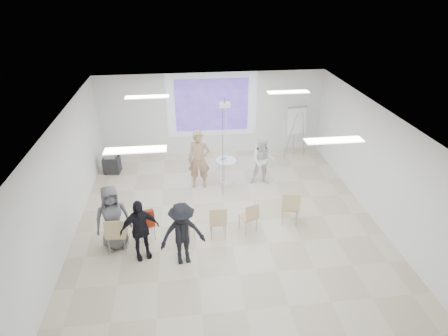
{
  "coord_description": "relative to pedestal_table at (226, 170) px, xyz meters",
  "views": [
    {
      "loc": [
        -1.06,
        -8.23,
        6.03
      ],
      "look_at": [
        0.0,
        0.8,
        1.25
      ],
      "focal_mm": 30.0,
      "sensor_mm": 36.0,
      "label": 1
    }
  ],
  "objects": [
    {
      "name": "floor",
      "position": [
        -0.22,
        -2.19,
        -0.5
      ],
      "size": [
        8.0,
        9.0,
        0.1
      ],
      "primitive_type": "cube",
      "color": "beige",
      "rests_on": "ground"
    },
    {
      "name": "ceiling",
      "position": [
        -0.22,
        -2.19,
        2.6
      ],
      "size": [
        8.0,
        9.0,
        0.1
      ],
      "primitive_type": "cube",
      "color": "white",
      "rests_on": "wall_back"
    },
    {
      "name": "wall_back",
      "position": [
        -0.22,
        2.36,
        1.05
      ],
      "size": [
        8.0,
        0.1,
        3.0
      ],
      "primitive_type": "cube",
      "color": "silver",
      "rests_on": "floor"
    },
    {
      "name": "wall_left",
      "position": [
        -4.27,
        -2.19,
        1.05
      ],
      "size": [
        0.1,
        9.0,
        3.0
      ],
      "primitive_type": "cube",
      "color": "silver",
      "rests_on": "floor"
    },
    {
      "name": "wall_right",
      "position": [
        3.83,
        -2.19,
        1.05
      ],
      "size": [
        0.1,
        9.0,
        3.0
      ],
      "primitive_type": "cube",
      "color": "silver",
      "rests_on": "floor"
    },
    {
      "name": "projection_halo",
      "position": [
        -0.22,
        2.3,
        1.4
      ],
      "size": [
        3.2,
        0.01,
        2.3
      ],
      "primitive_type": "cube",
      "color": "silver",
      "rests_on": "wall_back"
    },
    {
      "name": "projection_image",
      "position": [
        -0.22,
        2.28,
        1.4
      ],
      "size": [
        2.6,
        0.01,
        1.9
      ],
      "primitive_type": "cube",
      "color": "#4F32AB",
      "rests_on": "wall_back"
    },
    {
      "name": "pedestal_table",
      "position": [
        0.0,
        0.0,
        0.0
      ],
      "size": [
        0.83,
        0.83,
        0.82
      ],
      "rotation": [
        0.0,
        0.0,
        -0.31
      ],
      "color": "silver",
      "rests_on": "floor"
    },
    {
      "name": "player_left",
      "position": [
        -0.85,
        -0.16,
        0.61
      ],
      "size": [
        0.83,
        0.6,
        2.12
      ],
      "primitive_type": "imported",
      "rotation": [
        0.0,
        0.0,
        -0.11
      ],
      "color": "tan",
      "rests_on": "floor"
    },
    {
      "name": "player_right",
      "position": [
        1.15,
        -0.19,
        0.43
      ],
      "size": [
        0.94,
        0.8,
        1.76
      ],
      "primitive_type": "imported",
      "rotation": [
        0.0,
        0.0,
        -0.16
      ],
      "color": "white",
      "rests_on": "floor"
    },
    {
      "name": "controller_left",
      "position": [
        -0.67,
        0.09,
        0.94
      ],
      "size": [
        0.05,
        0.11,
        0.04
      ],
      "primitive_type": "cube",
      "rotation": [
        0.0,
        0.0,
        -0.11
      ],
      "color": "white",
      "rests_on": "player_left"
    },
    {
      "name": "controller_right",
      "position": [
        0.97,
        0.06,
        0.73
      ],
      "size": [
        0.06,
        0.12,
        0.04
      ],
      "primitive_type": "cube",
      "rotation": [
        0.0,
        0.0,
        -0.16
      ],
      "color": "white",
      "rests_on": "player_right"
    },
    {
      "name": "chair_far_left",
      "position": [
        -2.99,
        -3.07,
        0.12
      ],
      "size": [
        0.48,
        0.51,
        0.98
      ],
      "rotation": [
        0.0,
        0.0,
        -0.04
      ],
      "color": "tan",
      "rests_on": "floor"
    },
    {
      "name": "chair_left_mid",
      "position": [
        -2.32,
        -2.68,
        0.06
      ],
      "size": [
        0.52,
        0.54,
        0.86
      ],
      "rotation": [
        0.0,
        0.0,
        0.32
      ],
      "color": "tan",
      "rests_on": "floor"
    },
    {
      "name": "chair_left_inner",
      "position": [
        -1.38,
        -2.85,
        0.04
      ],
      "size": [
        0.53,
        0.55,
        0.84
      ],
      "rotation": [
        0.0,
        0.0,
        -0.42
      ],
      "color": "tan",
      "rests_on": "floor"
    },
    {
      "name": "chair_center",
      "position": [
        -0.54,
        -2.8,
        0.09
      ],
      "size": [
        0.44,
        0.47,
        0.92
      ],
      "rotation": [
        0.0,
        0.0,
        -0.03
      ],
      "color": "tan",
      "rests_on": "floor"
    },
    {
      "name": "chair_right_inner",
      "position": [
        0.29,
        -2.65,
        0.05
      ],
      "size": [
        0.54,
        0.55,
        0.86
      ],
      "rotation": [
        0.0,
        0.0,
        0.4
      ],
      "color": "tan",
      "rests_on": "floor"
    },
    {
      "name": "chair_right_far",
      "position": [
        1.42,
        -2.45,
        0.13
      ],
      "size": [
        0.58,
        0.61,
        0.99
      ],
      "rotation": [
        0.0,
        0.0,
        -0.27
      ],
      "color": "tan",
      "rests_on": "floor"
    },
    {
      "name": "red_jacket",
      "position": [
        -2.34,
        -2.83,
        0.27
      ],
      "size": [
        0.49,
        0.25,
        0.46
      ],
      "primitive_type": "cube",
      "rotation": [
        0.0,
        0.0,
        0.32
      ],
      "color": "#A32A14",
      "rests_on": "chair_left_mid"
    },
    {
      "name": "laptop",
      "position": [
        -1.35,
        -2.76,
        -0.0
      ],
      "size": [
        0.37,
        0.33,
        0.02
      ],
      "primitive_type": "imported",
      "rotation": [
        0.0,
        0.0,
        2.72
      ],
      "color": "black",
      "rests_on": "chair_left_inner"
    },
    {
      "name": "audience_left",
      "position": [
        -2.4,
        -3.3,
        0.44
      ],
      "size": [
        1.17,
        0.91,
        1.78
      ],
      "primitive_type": "imported",
      "rotation": [
        0.0,
        0.0,
        0.31
      ],
      "color": "black",
      "rests_on": "floor"
    },
    {
      "name": "audience_mid",
      "position": [
        -1.43,
        -3.6,
        0.45
      ],
      "size": [
        1.26,
        0.83,
        1.8
      ],
      "primitive_type": "imported",
      "rotation": [
        0.0,
        0.0,
        0.18
      ],
      "color": "black",
      "rests_on": "floor"
    },
    {
      "name": "audience_outer",
      "position": [
        -3.07,
        -2.85,
        0.49
      ],
      "size": [
        1.06,
        0.85,
        1.89
      ],
      "primitive_type": "imported",
      "rotation": [
        0.0,
        0.0,
        0.3
      ],
      "color": "#5B5B60",
      "rests_on": "floor"
    },
    {
      "name": "flipchart_easel",
      "position": [
        2.7,
        1.57,
        0.96
      ],
      "size": [
        0.83,
        0.63,
        1.92
      ],
      "rotation": [
        0.0,
        0.0,
        0.12
      ],
      "color": "gray",
      "rests_on": "floor"
    },
    {
      "name": "av_cart",
      "position": [
        -3.72,
        1.1,
        -0.09
      ],
      "size": [
        0.56,
        0.47,
        0.79
      ],
      "rotation": [
        0.0,
        0.0,
        -0.1
      ],
      "color": "black",
      "rests_on": "floor"
    },
    {
      "name": "ceiling_projector",
      "position": [
        -0.13,
        -0.7,
        2.24
      ],
      "size": [
        0.3,
        0.25,
        3.0
      ],
      "color": "white",
      "rests_on": "ceiling"
    },
    {
      "name": "fluor_panel_nw",
      "position": [
        -2.22,
        -0.19,
        2.52
      ],
      "size": [
        1.2,
        0.3,
        0.02
      ],
      "primitive_type": "cube",
      "color": "white",
      "rests_on": "ceiling"
    },
    {
      "name": "fluor_panel_ne",
      "position": [
        1.78,
        -0.19,
        2.52
      ],
      "size": [
        1.2,
        0.3,
        0.02
      ],
      "primitive_type": "cube",
      "color": "white",
      "rests_on": "ceiling"
    },
    {
      "name": "fluor_panel_sw",
      "position": [
        -2.22,
        -3.69,
        2.52
      ],
      "size": [
        1.2,
        0.3,
        0.02
      ],
      "primitive_type": "cube",
      "color": "white",
      "rests_on": "ceiling"
    },
    {
      "name": "fluor_panel_se",
      "position": [
        1.78,
        -3.69,
        2.52
      ],
      "size": [
        1.2,
        0.3,
        0.02
      ],
      "primitive_type": "cube",
      "color": "white",
      "rests_on": "ceiling"
    }
  ]
}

